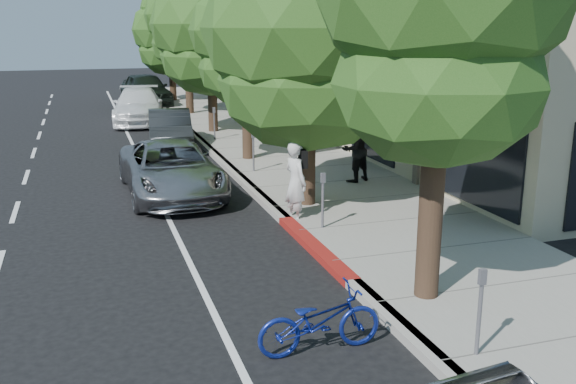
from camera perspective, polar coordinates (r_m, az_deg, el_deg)
name	(u,v)px	position (r m, az deg, el deg)	size (l,w,h in m)	color
ground	(332,268)	(12.57, 3.97, -6.72)	(120.00, 120.00, 0.00)	black
sidewalk	(307,170)	(20.50, 1.67, 2.01)	(4.60, 56.00, 0.15)	gray
curb	(237,175)	(19.87, -4.60, 1.55)	(0.30, 56.00, 0.15)	#9E998E
curb_red_segment	(315,247)	(13.42, 2.39, -4.95)	(0.32, 4.00, 0.15)	maroon
storefront_building	(380,47)	(32.08, 8.22, 12.65)	(10.00, 36.00, 7.00)	#B9AF8E
street_tree_1	(309,32)	(15.76, 1.84, 14.02)	(5.21, 5.21, 7.38)	black
street_tree_2	(247,34)	(21.51, -3.71, 13.87)	(3.81, 3.81, 6.81)	black
street_tree_3	(210,27)	(27.36, -6.92, 14.39)	(5.03, 5.03, 7.42)	black
street_tree_4	(186,17)	(33.27, -9.02, 15.09)	(4.25, 4.25, 7.75)	black
street_tree_5	(170,31)	(39.20, -10.41, 13.87)	(4.55, 4.55, 6.86)	black
cyclist	(296,183)	(15.04, 0.69, 0.85)	(0.72, 0.47, 1.96)	silver
bicycle	(320,320)	(9.35, 2.83, -11.34)	(0.65, 1.85, 0.97)	navy
silver_suv	(171,169)	(17.83, -10.36, 1.99)	(2.42, 5.24, 1.46)	#9F9FA4
dark_sedan	(170,130)	(24.63, -10.45, 5.47)	(1.54, 4.40, 1.45)	#212426
white_pickup	(138,106)	(31.52, -13.15, 7.46)	(2.25, 5.53, 1.61)	white
dark_suv_far	(146,89)	(38.22, -12.53, 8.90)	(2.19, 5.45, 1.86)	black
pedestrian	(355,149)	(18.56, 5.95, 3.80)	(0.92, 0.72, 1.89)	black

